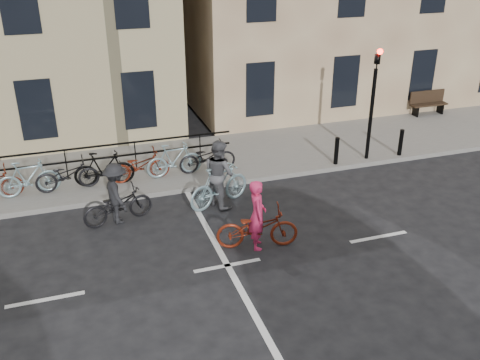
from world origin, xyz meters
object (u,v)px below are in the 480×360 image
object	(u,v)px
cyclist_dark	(117,200)
cyclist_pink	(257,224)
cyclist_grey	(219,180)
traffic_light	(374,91)
bench	(428,102)

from	to	relation	value
cyclist_dark	cyclist_pink	bearing A→B (deg)	-140.13
cyclist_grey	cyclist_dark	world-z (taller)	cyclist_grey
traffic_light	cyclist_grey	size ratio (longest dim) A/B	1.89
cyclist_grey	traffic_light	bearing A→B (deg)	-98.04
traffic_light	cyclist_dark	size ratio (longest dim) A/B	1.98
bench	traffic_light	bearing A→B (deg)	-144.75
cyclist_dark	bench	bearing A→B (deg)	-82.71
bench	cyclist_grey	size ratio (longest dim) A/B	0.78
bench	cyclist_pink	xyz separation A→B (m)	(-10.07, -7.16, -0.06)
traffic_light	cyclist_pink	xyz separation A→B (m)	(-5.27, -3.77, -1.84)
bench	cyclist_pink	world-z (taller)	cyclist_pink
traffic_light	cyclist_dark	bearing A→B (deg)	-170.09
bench	cyclist_pink	size ratio (longest dim) A/B	0.77
cyclist_dark	traffic_light	bearing A→B (deg)	-93.07
traffic_light	cyclist_dark	xyz separation A→B (m)	(-8.32, -1.45, -1.80)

